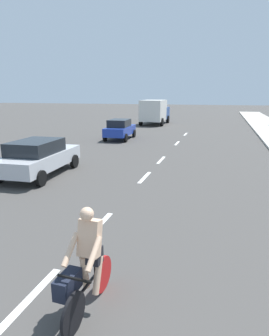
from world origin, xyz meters
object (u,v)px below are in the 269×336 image
Objects in this scene: parked_car_blue at (120,129)px; delivery_truck at (155,111)px; cyclist at (85,266)px; parked_car_silver at (39,156)px.

delivery_truck is at bearing 86.75° from parked_car_blue.
parked_car_blue is at bearing -70.33° from cyclist.
delivery_truck is (-0.00, 23.08, 0.66)m from parked_car_silver.
parked_car_blue is 0.63× the size of delivery_truck.
cyclist is at bearing -54.31° from parked_car_silver.
cyclist is 0.29× the size of delivery_truck.
cyclist is at bearing -79.96° from delivery_truck.
cyclist reaches higher than parked_car_silver.
parked_car_silver is at bearing -92.77° from parked_car_blue.
parked_car_silver is at bearing -49.24° from cyclist.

